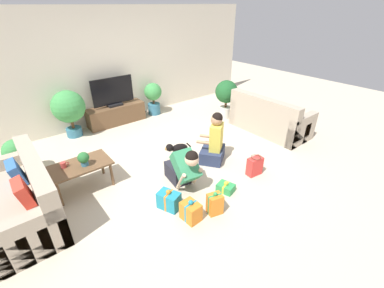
{
  "coord_description": "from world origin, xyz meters",
  "views": [
    {
      "loc": [
        -2.3,
        -3.36,
        2.62
      ],
      "look_at": [
        0.17,
        -0.29,
        0.45
      ],
      "focal_mm": 24.0,
      "sensor_mm": 36.0,
      "label": 1
    }
  ],
  "objects_px": {
    "sofa_left": "(21,201)",
    "gift_box_b": "(215,204)",
    "potted_plant_back_right": "(153,96)",
    "person_sitting": "(214,143)",
    "sofa_right": "(269,119)",
    "potted_plant_corner_right": "(226,95)",
    "person_kneeling": "(183,168)",
    "tabletop_plant": "(84,158)",
    "mug": "(64,165)",
    "gift_box_d": "(169,200)",
    "potted_plant_corner_left": "(17,156)",
    "potted_plant_back_left": "(69,108)",
    "tv": "(113,93)",
    "coffee_table": "(80,168)",
    "gift_box_a": "(226,187)",
    "gift_box_c": "(191,211)",
    "gift_bag_a": "(255,166)",
    "dog": "(177,148)",
    "tv_console": "(116,114)"
  },
  "relations": [
    {
      "from": "sofa_left",
      "to": "tv_console",
      "type": "relative_size",
      "value": 1.26
    },
    {
      "from": "potted_plant_back_right",
      "to": "potted_plant_corner_right",
      "type": "height_order",
      "value": "potted_plant_corner_right"
    },
    {
      "from": "sofa_right",
      "to": "tabletop_plant",
      "type": "bearing_deg",
      "value": 83.09
    },
    {
      "from": "gift_box_b",
      "to": "person_kneeling",
      "type": "bearing_deg",
      "value": 87.85
    },
    {
      "from": "coffee_table",
      "to": "dog",
      "type": "distance_m",
      "value": 1.71
    },
    {
      "from": "potted_plant_corner_right",
      "to": "tv_console",
      "type": "bearing_deg",
      "value": 149.34
    },
    {
      "from": "potted_plant_corner_right",
      "to": "potted_plant_corner_left",
      "type": "bearing_deg",
      "value": 175.31
    },
    {
      "from": "sofa_left",
      "to": "sofa_right",
      "type": "height_order",
      "value": "same"
    },
    {
      "from": "potted_plant_corner_left",
      "to": "potted_plant_back_left",
      "type": "xyz_separation_m",
      "value": [
        1.17,
        0.98,
        0.27
      ]
    },
    {
      "from": "sofa_right",
      "to": "mug",
      "type": "distance_m",
      "value": 4.27
    },
    {
      "from": "potted_plant_corner_right",
      "to": "gift_box_c",
      "type": "relative_size",
      "value": 2.9
    },
    {
      "from": "gift_box_d",
      "to": "dog",
      "type": "bearing_deg",
      "value": 49.1
    },
    {
      "from": "coffee_table",
      "to": "potted_plant_corner_right",
      "type": "relative_size",
      "value": 0.95
    },
    {
      "from": "tv",
      "to": "potted_plant_corner_right",
      "type": "xyz_separation_m",
      "value": [
        2.36,
        -1.4,
        -0.15
      ]
    },
    {
      "from": "sofa_left",
      "to": "person_kneeling",
      "type": "relative_size",
      "value": 2.17
    },
    {
      "from": "potted_plant_corner_left",
      "to": "tabletop_plant",
      "type": "bearing_deg",
      "value": -55.63
    },
    {
      "from": "coffee_table",
      "to": "dog",
      "type": "xyz_separation_m",
      "value": [
        1.69,
        -0.2,
        -0.17
      ]
    },
    {
      "from": "gift_box_c",
      "to": "tabletop_plant",
      "type": "xyz_separation_m",
      "value": [
        -0.84,
        1.53,
        0.43
      ]
    },
    {
      "from": "sofa_right",
      "to": "person_sitting",
      "type": "bearing_deg",
      "value": 94.02
    },
    {
      "from": "potted_plant_corner_right",
      "to": "gift_box_d",
      "type": "height_order",
      "value": "potted_plant_corner_right"
    },
    {
      "from": "person_sitting",
      "to": "person_kneeling",
      "type": "bearing_deg",
      "value": -19.16
    },
    {
      "from": "dog",
      "to": "tabletop_plant",
      "type": "distance_m",
      "value": 1.67
    },
    {
      "from": "potted_plant_back_left",
      "to": "gift_bag_a",
      "type": "bearing_deg",
      "value": -60.68
    },
    {
      "from": "coffee_table",
      "to": "person_sitting",
      "type": "distance_m",
      "value": 2.3
    },
    {
      "from": "person_kneeling",
      "to": "tabletop_plant",
      "type": "xyz_separation_m",
      "value": [
        -1.21,
        0.88,
        0.22
      ]
    },
    {
      "from": "gift_box_b",
      "to": "potted_plant_corner_right",
      "type": "bearing_deg",
      "value": 42.29
    },
    {
      "from": "coffee_table",
      "to": "potted_plant_corner_left",
      "type": "distance_m",
      "value": 1.26
    },
    {
      "from": "potted_plant_back_right",
      "to": "person_sitting",
      "type": "xyz_separation_m",
      "value": [
        -0.35,
        -2.7,
        -0.14
      ]
    },
    {
      "from": "potted_plant_back_right",
      "to": "gift_box_a",
      "type": "bearing_deg",
      "value": -103.41
    },
    {
      "from": "potted_plant_corner_right",
      "to": "mug",
      "type": "xyz_separation_m",
      "value": [
        -4.07,
        -0.6,
        -0.11
      ]
    },
    {
      "from": "potted_plant_corner_left",
      "to": "person_kneeling",
      "type": "distance_m",
      "value": 2.81
    },
    {
      "from": "potted_plant_corner_left",
      "to": "gift_box_a",
      "type": "bearing_deg",
      "value": -46.26
    },
    {
      "from": "coffee_table",
      "to": "gift_bag_a",
      "type": "relative_size",
      "value": 2.6
    },
    {
      "from": "sofa_left",
      "to": "gift_box_b",
      "type": "bearing_deg",
      "value": 53.74
    },
    {
      "from": "person_kneeling",
      "to": "gift_box_d",
      "type": "bearing_deg",
      "value": -141.75
    },
    {
      "from": "sofa_left",
      "to": "person_sitting",
      "type": "bearing_deg",
      "value": 80.64
    },
    {
      "from": "potted_plant_back_left",
      "to": "gift_box_c",
      "type": "xyz_separation_m",
      "value": [
        0.44,
        -3.62,
        -0.52
      ]
    },
    {
      "from": "tv",
      "to": "gift_box_a",
      "type": "relative_size",
      "value": 3.3
    },
    {
      "from": "sofa_right",
      "to": "dog",
      "type": "xyz_separation_m",
      "value": [
        -2.33,
        0.35,
        -0.1
      ]
    },
    {
      "from": "tv",
      "to": "gift_box_d",
      "type": "distance_m",
      "value": 3.43
    },
    {
      "from": "sofa_right",
      "to": "potted_plant_corner_right",
      "type": "distance_m",
      "value": 1.26
    },
    {
      "from": "tabletop_plant",
      "to": "mug",
      "type": "bearing_deg",
      "value": 152.56
    },
    {
      "from": "tv",
      "to": "person_sitting",
      "type": "relative_size",
      "value": 1.04
    },
    {
      "from": "gift_box_b",
      "to": "tabletop_plant",
      "type": "xyz_separation_m",
      "value": [
        -1.18,
        1.64,
        0.41
      ]
    },
    {
      "from": "gift_box_c",
      "to": "person_kneeling",
      "type": "bearing_deg",
      "value": 60.33
    },
    {
      "from": "gift_box_a",
      "to": "tabletop_plant",
      "type": "relative_size",
      "value": 1.36
    },
    {
      "from": "sofa_right",
      "to": "tv",
      "type": "xyz_separation_m",
      "value": [
        -2.51,
        2.62,
        0.44
      ]
    },
    {
      "from": "person_kneeling",
      "to": "mug",
      "type": "bearing_deg",
      "value": 153.5
    },
    {
      "from": "mug",
      "to": "tabletop_plant",
      "type": "xyz_separation_m",
      "value": [
        0.27,
        -0.14,
        0.08
      ]
    },
    {
      "from": "dog",
      "to": "mug",
      "type": "bearing_deg",
      "value": -77.86
    }
  ]
}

